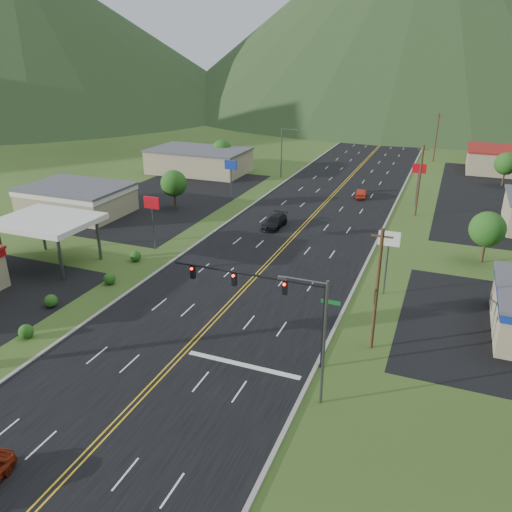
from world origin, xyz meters
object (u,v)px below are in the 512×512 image
at_px(streetlight_west, 283,149).
at_px(car_red_far, 361,194).
at_px(traffic_signal, 272,294).
at_px(gas_canopy, 47,222).
at_px(streetlight_east, 320,335).
at_px(car_dark_mid, 275,222).

bearing_deg(streetlight_west, car_red_far, -27.78).
bearing_deg(streetlight_west, traffic_signal, -72.03).
xyz_separation_m(traffic_signal, streetlight_west, (-18.16, 56.00, -0.15)).
distance_m(gas_canopy, car_red_far, 47.74).
xyz_separation_m(traffic_signal, streetlight_east, (4.70, -4.00, -0.15)).
height_order(gas_canopy, car_red_far, gas_canopy).
xyz_separation_m(streetlight_west, car_red_far, (16.26, -8.56, -4.50)).
relative_size(car_dark_mid, car_red_far, 1.28).
distance_m(traffic_signal, streetlight_west, 58.88).
distance_m(streetlight_east, gas_canopy, 35.28).
distance_m(traffic_signal, car_red_far, 47.71).
height_order(traffic_signal, streetlight_west, streetlight_west).
bearing_deg(car_red_far, streetlight_west, -34.11).
height_order(traffic_signal, car_dark_mid, traffic_signal).
xyz_separation_m(streetlight_west, gas_canopy, (-10.32, -48.00, -0.31)).
bearing_deg(gas_canopy, traffic_signal, -15.70).
height_order(streetlight_east, streetlight_west, same).
xyz_separation_m(gas_canopy, car_red_far, (26.58, 39.44, -4.19)).
distance_m(gas_canopy, car_dark_mid, 28.01).
bearing_deg(gas_canopy, car_red_far, 56.02).
distance_m(streetlight_west, car_red_far, 18.92).
bearing_deg(streetlight_east, car_red_far, 97.31).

